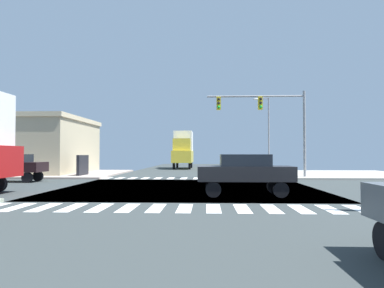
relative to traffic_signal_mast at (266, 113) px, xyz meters
The scene contains 11 objects.
ground 10.82m from the traffic_signal_mast, 126.78° to the right, with size 90.00×90.00×0.05m.
sidewalk_corner_ne 9.86m from the traffic_signal_mast, 30.89° to the left, with size 12.00×12.00×0.14m.
sidewalk_corner_nw 19.85m from the traffic_signal_mast, 166.88° to the left, with size 12.00×12.00×0.14m.
crosswalk_near 16.87m from the traffic_signal_mast, 111.75° to the right, with size 13.50×2.00×0.01m.
crosswalk_far 7.83m from the traffic_signal_mast, behind, with size 13.50×2.00×0.01m.
traffic_signal_mast is the anchor object (origin of this frame).
street_lamp 11.35m from the traffic_signal_mast, 80.08° to the left, with size 1.78×0.32×8.12m.
bank_building 22.66m from the traffic_signal_mast, 166.43° to the left, with size 12.62×10.53×5.34m.
sedan_crossing_2 12.18m from the traffic_signal_mast, 104.79° to the right, with size 4.30×1.80×1.88m.
sedan_trailing_4 18.82m from the traffic_signal_mast, 167.00° to the right, with size 4.30×1.80×1.88m.
box_truck_outer_2 19.30m from the traffic_signal_mast, 113.77° to the left, with size 2.40×7.20×4.85m.
Camera 1 is at (1.00, -19.30, 1.90)m, focal length 32.09 mm.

